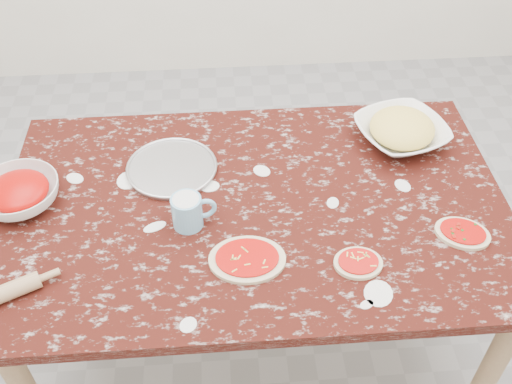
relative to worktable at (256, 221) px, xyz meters
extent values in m
plane|color=gray|center=(0.00, 0.00, -0.67)|extent=(4.00, 4.00, 0.00)
cube|color=black|center=(0.00, 0.00, 0.06)|extent=(1.60, 1.00, 0.04)
cube|color=#957B54|center=(0.00, 0.00, 0.00)|extent=(1.50, 0.90, 0.08)
cylinder|color=#957B54|center=(0.72, -0.42, -0.31)|extent=(0.07, 0.07, 0.71)
cylinder|color=#957B54|center=(-0.72, 0.42, -0.31)|extent=(0.07, 0.07, 0.71)
cylinder|color=#957B54|center=(0.72, 0.42, -0.31)|extent=(0.07, 0.07, 0.71)
cylinder|color=#B2B2B7|center=(-0.27, 0.18, 0.09)|extent=(0.39, 0.39, 0.01)
imported|color=white|center=(-0.74, 0.06, 0.12)|extent=(0.27, 0.27, 0.08)
imported|color=white|center=(0.53, 0.27, 0.12)|extent=(0.38, 0.38, 0.07)
cylinder|color=#77B9E0|center=(-0.21, -0.07, 0.14)|extent=(0.09, 0.09, 0.11)
torus|color=#77B9E0|center=(-0.16, -0.06, 0.14)|extent=(0.08, 0.03, 0.08)
cylinder|color=silver|center=(-0.21, -0.07, 0.17)|extent=(0.07, 0.07, 0.01)
ellipsoid|color=beige|center=(-0.04, -0.23, 0.09)|extent=(0.23, 0.19, 0.01)
ellipsoid|color=red|center=(-0.04, -0.23, 0.10)|extent=(0.19, 0.15, 0.00)
ellipsoid|color=beige|center=(0.27, -0.27, 0.09)|extent=(0.14, 0.12, 0.01)
ellipsoid|color=red|center=(0.27, -0.27, 0.10)|extent=(0.12, 0.10, 0.00)
ellipsoid|color=beige|center=(0.61, -0.18, 0.09)|extent=(0.20, 0.18, 0.01)
ellipsoid|color=red|center=(0.61, -0.18, 0.10)|extent=(0.17, 0.15, 0.00)
camera|label=1|loc=(-0.10, -1.32, 1.41)|focal=41.51mm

